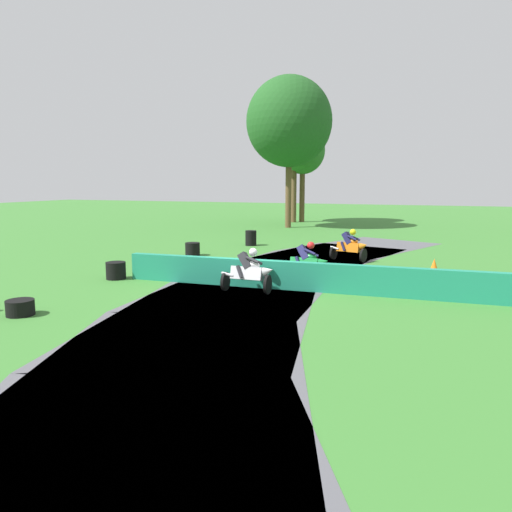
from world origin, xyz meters
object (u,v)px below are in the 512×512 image
object	(u,v)px
motorcycle_trailing_white	(249,271)
tire_stack_near	(251,238)
tire_stack_far	(20,308)
tire_stack_mid_a	(193,249)
traffic_cone	(434,264)
motorcycle_chase_green	(307,262)
motorcycle_lead_orange	(350,246)
tire_stack_mid_b	(116,270)

from	to	relation	value
motorcycle_trailing_white	tire_stack_near	bearing A→B (deg)	110.89
motorcycle_trailing_white	tire_stack_far	world-z (taller)	motorcycle_trailing_white
tire_stack_mid_a	tire_stack_far	world-z (taller)	tire_stack_mid_a
motorcycle_trailing_white	traffic_cone	distance (m)	8.09
tire_stack_near	motorcycle_trailing_white	bearing A→B (deg)	-69.11
tire_stack_near	traffic_cone	size ratio (longest dim) A/B	1.82
traffic_cone	motorcycle_chase_green	bearing A→B (deg)	-138.02
motorcycle_lead_orange	motorcycle_trailing_white	bearing A→B (deg)	-105.08
tire_stack_mid_a	tire_stack_mid_b	bearing A→B (deg)	-89.38
tire_stack_near	traffic_cone	distance (m)	10.24
tire_stack_near	tire_stack_mid_b	world-z (taller)	tire_stack_near
motorcycle_chase_green	tire_stack_mid_a	size ratio (longest dim) A/B	2.53
motorcycle_lead_orange	tire_stack_mid_a	world-z (taller)	motorcycle_lead_orange
tire_stack_near	tire_stack_mid_b	size ratio (longest dim) A/B	1.17
motorcycle_lead_orange	motorcycle_chase_green	bearing A→B (deg)	-98.52
motorcycle_lead_orange	tire_stack_mid_a	bearing A→B (deg)	-172.34
tire_stack_near	tire_stack_far	size ratio (longest dim) A/B	1.14
motorcycle_lead_orange	tire_stack_near	bearing A→B (deg)	150.28
tire_stack_near	tire_stack_far	xyz separation A→B (m)	(-0.55, -14.97, -0.20)
tire_stack_mid_b	motorcycle_lead_orange	bearing A→B (deg)	44.03
tire_stack_mid_b	traffic_cone	bearing A→B (deg)	29.17
tire_stack_near	tire_stack_mid_b	xyz separation A→B (m)	(-1.16, -10.15, -0.10)
motorcycle_chase_green	tire_stack_mid_b	xyz separation A→B (m)	(-6.33, -2.13, -0.33)
motorcycle_chase_green	tire_stack_near	xyz separation A→B (m)	(-5.17, 8.02, -0.23)
tire_stack_near	tire_stack_mid_b	bearing A→B (deg)	-96.54
motorcycle_lead_orange	motorcycle_chase_green	world-z (taller)	motorcycle_lead_orange
motorcycle_trailing_white	tire_stack_mid_a	distance (m)	8.02
tire_stack_near	tire_stack_mid_a	size ratio (longest dim) A/B	1.19
motorcycle_trailing_white	tire_stack_mid_b	size ratio (longest dim) A/B	2.46
tire_stack_mid_b	tire_stack_near	bearing A→B (deg)	83.46
tire_stack_near	tire_stack_far	world-z (taller)	tire_stack_near
motorcycle_chase_green	tire_stack_near	distance (m)	9.54
tire_stack_far	traffic_cone	size ratio (longest dim) A/B	1.59
motorcycle_lead_orange	motorcycle_chase_green	size ratio (longest dim) A/B	1.00
motorcycle_lead_orange	tire_stack_mid_b	distance (m)	9.79
motorcycle_lead_orange	tire_stack_mid_b	world-z (taller)	motorcycle_lead_orange
motorcycle_lead_orange	tire_stack_mid_b	xyz separation A→B (m)	(-7.03, -6.80, -0.36)
traffic_cone	tire_stack_mid_b	bearing A→B (deg)	-150.83
motorcycle_trailing_white	tire_stack_mid_a	world-z (taller)	motorcycle_trailing_white
traffic_cone	tire_stack_near	bearing A→B (deg)	155.07
motorcycle_trailing_white	tire_stack_mid_b	distance (m)	5.15
motorcycle_trailing_white	tire_stack_far	xyz separation A→B (m)	(-4.51, -4.57, -0.44)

